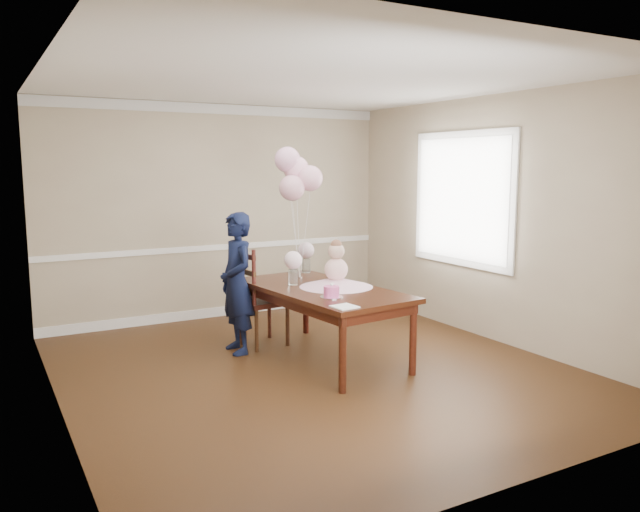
# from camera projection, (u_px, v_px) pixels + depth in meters

# --- Properties ---
(floor) EXTENTS (4.50, 5.00, 0.00)m
(floor) POSITION_uv_depth(u_px,v_px,m) (315.00, 370.00, 5.95)
(floor) COLOR black
(floor) RESTS_ON ground
(ceiling) EXTENTS (4.50, 5.00, 0.02)m
(ceiling) POSITION_uv_depth(u_px,v_px,m) (315.00, 79.00, 5.56)
(ceiling) COLOR white
(ceiling) RESTS_ON wall_back
(wall_back) EXTENTS (4.50, 0.02, 2.70)m
(wall_back) POSITION_uv_depth(u_px,v_px,m) (220.00, 212.00, 7.92)
(wall_back) COLOR tan
(wall_back) RESTS_ON floor
(wall_front) EXTENTS (4.50, 0.02, 2.70)m
(wall_front) POSITION_uv_depth(u_px,v_px,m) (523.00, 268.00, 3.60)
(wall_front) COLOR tan
(wall_front) RESTS_ON floor
(wall_left) EXTENTS (0.02, 5.00, 2.70)m
(wall_left) POSITION_uv_depth(u_px,v_px,m) (52.00, 244.00, 4.67)
(wall_left) COLOR tan
(wall_left) RESTS_ON floor
(wall_right) EXTENTS (0.02, 5.00, 2.70)m
(wall_right) POSITION_uv_depth(u_px,v_px,m) (494.00, 219.00, 6.84)
(wall_right) COLOR tan
(wall_right) RESTS_ON floor
(chair_rail_trim) EXTENTS (4.50, 0.02, 0.07)m
(chair_rail_trim) POSITION_uv_depth(u_px,v_px,m) (222.00, 247.00, 7.97)
(chair_rail_trim) COLOR white
(chair_rail_trim) RESTS_ON wall_back
(crown_molding) EXTENTS (4.50, 0.02, 0.12)m
(crown_molding) POSITION_uv_depth(u_px,v_px,m) (218.00, 109.00, 7.73)
(crown_molding) COLOR silver
(crown_molding) RESTS_ON wall_back
(baseboard_trim) EXTENTS (4.50, 0.02, 0.12)m
(baseboard_trim) POSITION_uv_depth(u_px,v_px,m) (223.00, 311.00, 8.10)
(baseboard_trim) COLOR white
(baseboard_trim) RESTS_ON floor
(window_frame) EXTENTS (0.02, 1.66, 1.56)m
(window_frame) POSITION_uv_depth(u_px,v_px,m) (462.00, 199.00, 7.24)
(window_frame) COLOR white
(window_frame) RESTS_ON wall_right
(window_blinds) EXTENTS (0.01, 1.50, 1.40)m
(window_blinds) POSITION_uv_depth(u_px,v_px,m) (461.00, 199.00, 7.23)
(window_blinds) COLOR white
(window_blinds) RESTS_ON wall_right
(dining_table_top) EXTENTS (1.17, 2.04, 0.05)m
(dining_table_top) POSITION_uv_depth(u_px,v_px,m) (321.00, 290.00, 6.22)
(dining_table_top) COLOR black
(dining_table_top) RESTS_ON table_leg_fl
(table_apron) EXTENTS (1.06, 1.93, 0.10)m
(table_apron) POSITION_uv_depth(u_px,v_px,m) (321.00, 297.00, 6.23)
(table_apron) COLOR black
(table_apron) RESTS_ON table_leg_fl
(table_leg_fl) EXTENTS (0.07, 0.07, 0.68)m
(table_leg_fl) POSITION_uv_depth(u_px,v_px,m) (343.00, 354.00, 5.31)
(table_leg_fl) COLOR black
(table_leg_fl) RESTS_ON floor
(table_leg_fr) EXTENTS (0.07, 0.07, 0.68)m
(table_leg_fr) POSITION_uv_depth(u_px,v_px,m) (413.00, 339.00, 5.78)
(table_leg_fr) COLOR black
(table_leg_fr) RESTS_ON floor
(table_leg_bl) EXTENTS (0.07, 0.07, 0.68)m
(table_leg_bl) POSITION_uv_depth(u_px,v_px,m) (243.00, 314.00, 6.76)
(table_leg_bl) COLOR black
(table_leg_bl) RESTS_ON floor
(table_leg_br) EXTENTS (0.07, 0.07, 0.68)m
(table_leg_br) POSITION_uv_depth(u_px,v_px,m) (306.00, 304.00, 7.23)
(table_leg_br) COLOR black
(table_leg_br) RESTS_ON floor
(baby_skirt) EXTENTS (0.81, 0.81, 0.10)m
(baby_skirt) POSITION_uv_depth(u_px,v_px,m) (336.00, 282.00, 6.25)
(baby_skirt) COLOR #E6A9C3
(baby_skirt) RESTS_ON dining_table_top
(baby_torso) EXTENTS (0.23, 0.23, 0.23)m
(baby_torso) POSITION_uv_depth(u_px,v_px,m) (336.00, 269.00, 6.23)
(baby_torso) COLOR #F79CBE
(baby_torso) RESTS_ON baby_skirt
(baby_head) EXTENTS (0.17, 0.17, 0.17)m
(baby_head) POSITION_uv_depth(u_px,v_px,m) (336.00, 251.00, 6.20)
(baby_head) COLOR #CBA28B
(baby_head) RESTS_ON baby_torso
(baby_hair) EXTENTS (0.12, 0.12, 0.12)m
(baby_hair) POSITION_uv_depth(u_px,v_px,m) (336.00, 245.00, 6.20)
(baby_hair) COLOR brown
(baby_hair) RESTS_ON baby_head
(cake_platter) EXTENTS (0.23, 0.23, 0.01)m
(cake_platter) POSITION_uv_depth(u_px,v_px,m) (331.00, 297.00, 5.75)
(cake_platter) COLOR silver
(cake_platter) RESTS_ON dining_table_top
(birthday_cake) EXTENTS (0.16, 0.16, 0.10)m
(birthday_cake) POSITION_uv_depth(u_px,v_px,m) (331.00, 291.00, 5.74)
(birthday_cake) COLOR #DF4697
(birthday_cake) RESTS_ON cake_platter
(cake_flower_a) EXTENTS (0.03, 0.03, 0.03)m
(cake_flower_a) POSITION_uv_depth(u_px,v_px,m) (332.00, 285.00, 5.73)
(cake_flower_a) COLOR white
(cake_flower_a) RESTS_ON birthday_cake
(cake_flower_b) EXTENTS (0.03, 0.03, 0.03)m
(cake_flower_b) POSITION_uv_depth(u_px,v_px,m) (333.00, 284.00, 5.76)
(cake_flower_b) COLOR silver
(cake_flower_b) RESTS_ON birthday_cake
(rose_vase_near) EXTENTS (0.11, 0.11, 0.16)m
(rose_vase_near) POSITION_uv_depth(u_px,v_px,m) (293.00, 277.00, 6.36)
(rose_vase_near) COLOR white
(rose_vase_near) RESTS_ON dining_table_top
(roses_near) EXTENTS (0.19, 0.19, 0.19)m
(roses_near) POSITION_uv_depth(u_px,v_px,m) (293.00, 260.00, 6.33)
(roses_near) COLOR silver
(roses_near) RESTS_ON rose_vase_near
(rose_vase_far) EXTENTS (0.11, 0.11, 0.16)m
(rose_vase_far) POSITION_uv_depth(u_px,v_px,m) (306.00, 266.00, 7.08)
(rose_vase_far) COLOR silver
(rose_vase_far) RESTS_ON dining_table_top
(roses_far) EXTENTS (0.19, 0.19, 0.19)m
(roses_far) POSITION_uv_depth(u_px,v_px,m) (306.00, 250.00, 7.06)
(roses_far) COLOR beige
(roses_far) RESTS_ON rose_vase_far
(napkin) EXTENTS (0.21, 0.21, 0.01)m
(napkin) POSITION_uv_depth(u_px,v_px,m) (344.00, 307.00, 5.35)
(napkin) COLOR white
(napkin) RESTS_ON dining_table_top
(balloon_weight) EXTENTS (0.04, 0.04, 0.02)m
(balloon_weight) POSITION_uv_depth(u_px,v_px,m) (300.00, 278.00, 6.70)
(balloon_weight) COLOR silver
(balloon_weight) RESTS_ON dining_table_top
(balloon_a) EXTENTS (0.27, 0.27, 0.27)m
(balloon_a) POSITION_uv_depth(u_px,v_px,m) (292.00, 188.00, 6.51)
(balloon_a) COLOR #DC9BAD
(balloon_a) RESTS_ON balloon_ribbon_a
(balloon_b) EXTENTS (0.27, 0.27, 0.27)m
(balloon_b) POSITION_uv_depth(u_px,v_px,m) (310.00, 178.00, 6.56)
(balloon_b) COLOR #EBA6BC
(balloon_b) RESTS_ON balloon_ribbon_b
(balloon_c) EXTENTS (0.27, 0.27, 0.27)m
(balloon_c) POSITION_uv_depth(u_px,v_px,m) (296.00, 169.00, 6.62)
(balloon_c) COLOR #FFB4D0
(balloon_c) RESTS_ON balloon_ribbon_c
(balloon_d) EXTENTS (0.27, 0.27, 0.27)m
(balloon_d) POSITION_uv_depth(u_px,v_px,m) (287.00, 160.00, 6.57)
(balloon_d) COLOR #E3A1C3
(balloon_d) RESTS_ON balloon_ribbon_d
(balloon_ribbon_a) EXTENTS (0.09, 0.01, 0.81)m
(balloon_ribbon_a) POSITION_uv_depth(u_px,v_px,m) (296.00, 240.00, 6.61)
(balloon_ribbon_a) COLOR white
(balloon_ribbon_a) RESTS_ON balloon_weight
(balloon_ribbon_b) EXTENTS (0.10, 0.04, 0.91)m
(balloon_ribbon_b) POSITION_uv_depth(u_px,v_px,m) (305.00, 235.00, 6.64)
(balloon_ribbon_b) COLOR white
(balloon_ribbon_b) RESTS_ON balloon_weight
(balloon_ribbon_c) EXTENTS (0.01, 0.09, 1.01)m
(balloon_ribbon_c) POSITION_uv_depth(u_px,v_px,m) (298.00, 230.00, 6.67)
(balloon_ribbon_c) COLOR white
(balloon_ribbon_c) RESTS_ON balloon_weight
(balloon_ribbon_d) EXTENTS (0.09, 0.09, 1.10)m
(balloon_ribbon_d) POSITION_uv_depth(u_px,v_px,m) (294.00, 226.00, 6.65)
(balloon_ribbon_d) COLOR white
(balloon_ribbon_d) RESTS_ON balloon_weight
(dining_chair_seat) EXTENTS (0.51, 0.51, 0.05)m
(dining_chair_seat) POSITION_uv_depth(u_px,v_px,m) (263.00, 302.00, 6.74)
(dining_chair_seat) COLOR black
(dining_chair_seat) RESTS_ON chair_leg_fl
(chair_leg_fl) EXTENTS (0.05, 0.05, 0.46)m
(chair_leg_fl) POSITION_uv_depth(u_px,v_px,m) (257.00, 330.00, 6.51)
(chair_leg_fl) COLOR #351D0E
(chair_leg_fl) RESTS_ON floor
(chair_leg_fr) EXTENTS (0.05, 0.05, 0.46)m
(chair_leg_fr) POSITION_uv_depth(u_px,v_px,m) (287.00, 325.00, 6.73)
(chair_leg_fr) COLOR black
(chair_leg_fr) RESTS_ON floor
(chair_leg_bl) EXTENTS (0.05, 0.05, 0.46)m
(chair_leg_bl) POSITION_uv_depth(u_px,v_px,m) (239.00, 323.00, 6.82)
(chair_leg_bl) COLOR #351A0E
(chair_leg_bl) RESTS_ON floor
(chair_leg_br) EXTENTS (0.05, 0.05, 0.46)m
(chair_leg_br) POSITION_uv_depth(u_px,v_px,m) (269.00, 318.00, 7.04)
(chair_leg_br) COLOR #3A160F
(chair_leg_br) RESTS_ON floor
(chair_back_post_l) EXTENTS (0.05, 0.05, 0.59)m
(chair_back_post_l) POSITION_uv_depth(u_px,v_px,m) (254.00, 278.00, 6.42)
(chair_back_post_l) COLOR #3E1511
(chair_back_post_l) RESTS_ON dining_chair_seat
(chair_back_post_r) EXTENTS (0.05, 0.05, 0.59)m
(chair_back_post_r) POSITION_uv_depth(u_px,v_px,m) (237.00, 273.00, 6.73)
(chair_back_post_r) COLOR #36130E
(chair_back_post_r) RESTS_ON dining_chair_seat
(chair_slat_low) EXTENTS (0.08, 0.43, 0.05)m
(chair_slat_low) POSITION_uv_depth(u_px,v_px,m) (245.00, 287.00, 6.59)
(chair_slat_low) COLOR #341A0E
(chair_slat_low) RESTS_ON dining_chair_seat
(chair_slat_mid) EXTENTS (0.08, 0.43, 0.05)m
(chair_slat_mid) POSITION_uv_depth(u_px,v_px,m) (245.00, 272.00, 6.57)
(chair_slat_mid) COLOR #37200F
(chair_slat_mid) RESTS_ON dining_chair_seat
(chair_slat_top) EXTENTS (0.08, 0.43, 0.05)m
(chair_slat_top) POSITION_uv_depth(u_px,v_px,m) (245.00, 256.00, 6.54)
(chair_slat_top) COLOR #3B1810
(chair_slat_top) RESTS_ON dining_chair_seat
(woman) EXTENTS (0.36, 0.54, 1.47)m
(woman) POSITION_uv_depth(u_px,v_px,m) (237.00, 283.00, 6.43)
(woman) COLOR black
(woman) RESTS_ON floor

